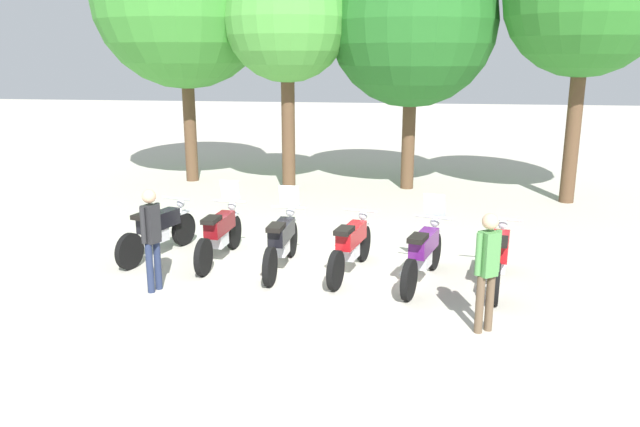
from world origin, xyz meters
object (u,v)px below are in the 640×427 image
tree_1 (287,20)px  tree_2 (412,22)px  person_0 (487,264)px  person_1 (151,233)px  motorcycle_1 (220,233)px  motorcycle_5 (499,256)px  motorcycle_0 (159,230)px  motorcycle_4 (423,252)px  motorcycle_3 (351,245)px  motorcycle_2 (282,240)px

tree_1 → tree_2: tree_2 is taller
person_0 → person_1: (-4.97, 0.79, -0.00)m
motorcycle_1 → motorcycle_5: 4.85m
motorcycle_0 → tree_2: 9.07m
motorcycle_4 → person_1: 4.32m
person_0 → motorcycle_0: bearing=-148.6°
motorcycle_1 → motorcycle_3: size_ratio=1.01×
motorcycle_2 → person_1: size_ratio=1.34×
motorcycle_4 → person_1: size_ratio=1.30×
person_0 → motorcycle_5: bearing=132.4°
motorcycle_3 → motorcycle_1: bearing=93.2°
person_1 → tree_2: bearing=87.2°
motorcycle_0 → tree_1: 7.35m
motorcycle_5 → motorcycle_2: bearing=95.1°
person_0 → tree_2: size_ratio=0.24×
motorcycle_4 → tree_2: tree_2 is taller
person_1 → tree_1: bearing=106.8°
motorcycle_5 → person_0: (-0.41, -1.78, 0.45)m
person_0 → tree_1: tree_1 is taller
motorcycle_2 → motorcycle_4: size_ratio=1.03×
motorcycle_3 → person_1: person_1 is taller
tree_2 → tree_1: bearing=-166.3°
motorcycle_1 → person_0: person_0 is taller
tree_1 → tree_2: bearing=13.7°
motorcycle_5 → person_1: 5.49m
motorcycle_0 → tree_2: tree_2 is taller
motorcycle_5 → person_1: person_1 is taller
person_1 → tree_2: (3.87, 8.51, 3.53)m
motorcycle_0 → motorcycle_2: motorcycle_2 is taller
motorcycle_1 → motorcycle_5: bearing=-94.4°
motorcycle_4 → tree_2: (-0.32, 7.53, 3.96)m
motorcycle_0 → motorcycle_1: 1.20m
motorcycle_4 → person_0: bearing=-140.4°
person_1 → person_0: bearing=12.6°
motorcycle_0 → motorcycle_3: size_ratio=0.99×
motorcycle_3 → person_1: 3.26m
motorcycle_1 → motorcycle_4: size_ratio=1.03×
motorcycle_4 → person_1: (-4.19, -0.98, 0.43)m
motorcycle_2 → person_0: size_ratio=1.33×
motorcycle_4 → motorcycle_5: motorcycle_4 is taller
motorcycle_1 → tree_1: 7.30m
motorcycle_3 → motorcycle_5: same height
motorcycle_3 → tree_2: 8.33m
motorcycle_5 → motorcycle_0: bearing=93.3°
motorcycle_2 → person_0: person_0 is taller
tree_1 → motorcycle_3: bearing=-70.2°
motorcycle_0 → motorcycle_5: same height
motorcycle_3 → motorcycle_5: bearing=-84.2°
motorcycle_0 → person_1: size_ratio=1.30×
motorcycle_2 → tree_2: bearing=-14.3°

